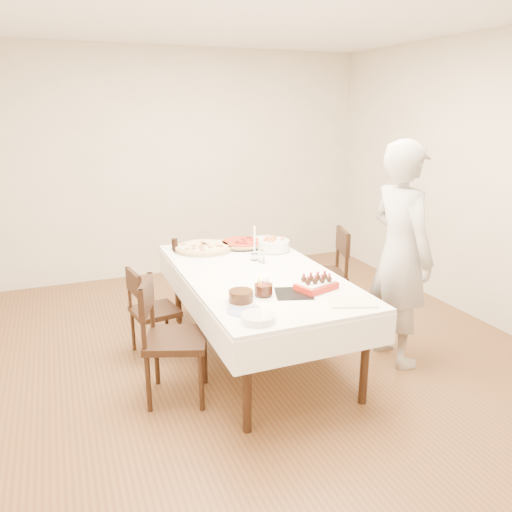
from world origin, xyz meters
name	(u,v)px	position (x,y,z in m)	size (l,w,h in m)	color
floor	(266,354)	(0.00, 0.00, 0.00)	(5.00, 5.00, 0.00)	brown
wall_back	(187,164)	(0.00, 2.50, 1.35)	(4.50, 0.04, 2.70)	beige
wall_right	(487,182)	(2.25, 0.00, 1.35)	(0.04, 5.00, 2.70)	beige
ceiling	(268,7)	(0.00, 0.00, 2.70)	(5.00, 5.00, 0.00)	white
dining_table	(256,314)	(-0.09, 0.01, 0.38)	(1.14, 2.14, 0.75)	white
chair_right_savory	(322,275)	(0.79, 0.49, 0.46)	(0.47, 0.47, 0.91)	black
chair_left_savory	(155,311)	(-0.86, 0.37, 0.38)	(0.39, 0.39, 0.77)	black
chair_left_dessert	(176,340)	(-0.85, -0.36, 0.45)	(0.46, 0.46, 0.91)	black
person	(400,255)	(0.96, -0.45, 0.90)	(0.66, 0.43, 1.80)	#ACA8A2
pizza_white	(204,248)	(-0.31, 0.78, 0.77)	(0.57, 0.57, 0.04)	beige
pizza_pepperoni	(242,243)	(0.08, 0.79, 0.77)	(0.46, 0.46, 0.04)	red
red_placemat	(274,249)	(0.31, 0.55, 0.75)	(0.25, 0.25, 0.01)	#B21E1E
pasta_bowl	(274,245)	(0.29, 0.51, 0.80)	(0.29, 0.29, 0.09)	white
taper_candle	(255,243)	(0.02, 0.31, 0.90)	(0.07, 0.07, 0.31)	white
shaker_pair	(263,257)	(0.05, 0.20, 0.80)	(0.09, 0.09, 0.11)	white
cola_glass	(175,244)	(-0.55, 0.89, 0.80)	(0.06, 0.06, 0.11)	black
layer_cake	(241,297)	(-0.43, -0.57, 0.79)	(0.21, 0.21, 0.09)	#361D0D
cake_board	(294,294)	(-0.03, -0.55, 0.75)	(0.26, 0.26, 0.01)	black
birthday_cake	(263,285)	(-0.24, -0.50, 0.83)	(0.13, 0.13, 0.14)	#37180F
strawberry_box	(316,285)	(0.16, -0.54, 0.79)	(0.29, 0.19, 0.07)	#9E1E12
box_lid	(352,303)	(0.27, -0.85, 0.75)	(0.32, 0.21, 0.03)	beige
plate_stack	(258,318)	(-0.44, -0.90, 0.77)	(0.22, 0.22, 0.05)	white
china_plate	(244,310)	(-0.46, -0.71, 0.75)	(0.23, 0.23, 0.01)	white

